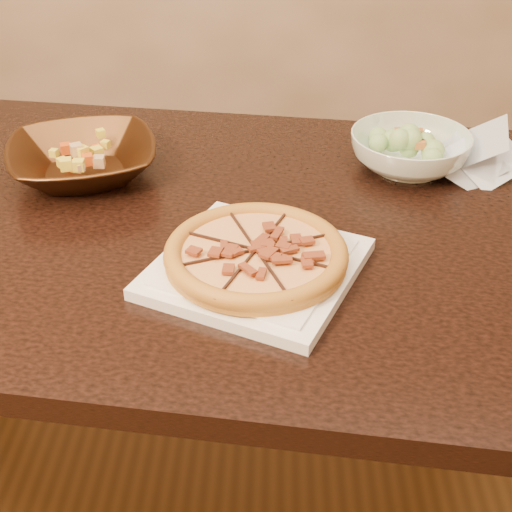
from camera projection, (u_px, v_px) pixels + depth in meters
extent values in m
cube|color=black|center=(185.00, 225.00, 1.18)|extent=(1.45, 1.02, 0.04)
cylinder|color=black|center=(464.00, 288.00, 1.67)|extent=(0.07, 0.07, 0.71)
cube|color=white|center=(256.00, 268.00, 1.03)|extent=(0.36, 0.36, 0.02)
cube|color=white|center=(256.00, 262.00, 1.02)|extent=(0.30, 0.30, 0.00)
cylinder|color=#B27125|center=(256.00, 257.00, 1.02)|extent=(0.26, 0.26, 0.01)
torus|color=#B27125|center=(256.00, 252.00, 1.01)|extent=(0.26, 0.26, 0.03)
cylinder|color=#DCB671|center=(256.00, 253.00, 1.01)|extent=(0.21, 0.21, 0.01)
cube|color=black|center=(256.00, 250.00, 1.01)|extent=(0.10, 0.24, 0.01)
cube|color=black|center=(256.00, 250.00, 1.01)|extent=(0.10, 0.24, 0.01)
cube|color=black|center=(256.00, 250.00, 1.01)|extent=(0.24, 0.10, 0.01)
cube|color=black|center=(256.00, 250.00, 1.01)|extent=(0.24, 0.10, 0.01)
cube|color=#9D5024|center=(268.00, 251.00, 1.00)|extent=(0.03, 0.02, 0.00)
cube|color=#9D5024|center=(286.00, 252.00, 1.00)|extent=(0.03, 0.02, 0.00)
cube|color=#9D5024|center=(304.00, 248.00, 1.01)|extent=(0.02, 0.02, 0.00)
cube|color=#9D5024|center=(274.00, 246.00, 1.01)|extent=(0.03, 0.02, 0.00)
cube|color=#9D5024|center=(287.00, 240.00, 1.03)|extent=(0.03, 0.02, 0.00)
cube|color=#9D5024|center=(295.00, 230.00, 1.05)|extent=(0.03, 0.03, 0.00)
cube|color=#9D5024|center=(270.00, 238.00, 1.03)|extent=(0.03, 0.03, 0.00)
cube|color=#9D5024|center=(272.00, 229.00, 1.05)|extent=(0.02, 0.03, 0.00)
cube|color=#9D5024|center=(267.00, 219.00, 1.07)|extent=(0.02, 0.03, 0.00)
cube|color=#9D5024|center=(255.00, 233.00, 1.04)|extent=(0.02, 0.02, 0.00)
cube|color=#9D5024|center=(245.00, 225.00, 1.06)|extent=(0.02, 0.03, 0.00)
cube|color=#9D5024|center=(249.00, 240.00, 1.02)|extent=(0.02, 0.03, 0.00)
cube|color=#9D5024|center=(235.00, 235.00, 1.04)|extent=(0.03, 0.03, 0.00)
cube|color=#9D5024|center=(217.00, 232.00, 1.04)|extent=(0.03, 0.03, 0.00)
cube|color=#9D5024|center=(236.00, 244.00, 1.02)|extent=(0.03, 0.02, 0.00)
cube|color=#9D5024|center=(218.00, 244.00, 1.02)|extent=(0.03, 0.02, 0.00)
cube|color=#9D5024|center=(200.00, 249.00, 1.01)|extent=(0.02, 0.02, 0.00)
cube|color=#9D5024|center=(230.00, 252.00, 1.00)|extent=(0.03, 0.02, 0.00)
cube|color=#9D5024|center=(216.00, 260.00, 0.98)|extent=(0.03, 0.02, 0.00)
cube|color=#9D5024|center=(245.00, 254.00, 1.00)|extent=(0.03, 0.03, 0.00)
cube|color=#9D5024|center=(236.00, 263.00, 0.98)|extent=(0.03, 0.03, 0.00)
cube|color=#9D5024|center=(235.00, 274.00, 0.95)|extent=(0.02, 0.03, 0.00)
cube|color=#9D5024|center=(252.00, 259.00, 0.98)|extent=(0.02, 0.03, 0.00)
cube|color=#9D5024|center=(257.00, 269.00, 0.96)|extent=(0.02, 0.02, 0.00)
cube|color=#9D5024|center=(270.00, 279.00, 0.95)|extent=(0.02, 0.03, 0.00)
cube|color=#9D5024|center=(268.00, 261.00, 0.98)|extent=(0.02, 0.03, 0.00)
cube|color=#9D5024|center=(284.00, 267.00, 0.97)|extent=(0.03, 0.03, 0.00)
cube|color=#9D5024|center=(305.00, 269.00, 0.96)|extent=(0.03, 0.03, 0.00)
imported|color=#472A15|center=(83.00, 160.00, 1.27)|extent=(0.32, 0.32, 0.06)
cube|color=tan|center=(79.00, 136.00, 1.24)|extent=(0.03, 0.03, 0.03)
cube|color=#D44A12|center=(90.00, 135.00, 1.25)|extent=(0.03, 0.03, 0.03)
cube|color=yellow|center=(97.00, 131.00, 1.26)|extent=(0.03, 0.03, 0.03)
cube|color=tan|center=(100.00, 126.00, 1.28)|extent=(0.03, 0.03, 0.03)
cube|color=#D44A12|center=(82.00, 134.00, 1.25)|extent=(0.03, 0.03, 0.03)
cube|color=yellow|center=(80.00, 130.00, 1.26)|extent=(0.03, 0.03, 0.03)
cube|color=tan|center=(72.00, 127.00, 1.27)|extent=(0.03, 0.03, 0.03)
cube|color=#D44A12|center=(79.00, 136.00, 1.24)|extent=(0.03, 0.03, 0.03)
cube|color=yellow|center=(70.00, 134.00, 1.25)|extent=(0.03, 0.03, 0.03)
cube|color=tan|center=(58.00, 136.00, 1.24)|extent=(0.03, 0.03, 0.03)
cube|color=#D44A12|center=(47.00, 140.00, 1.23)|extent=(0.03, 0.03, 0.03)
cube|color=yellow|center=(73.00, 138.00, 1.24)|extent=(0.03, 0.03, 0.03)
cube|color=tan|center=(68.00, 142.00, 1.22)|extent=(0.03, 0.03, 0.03)
cube|color=#D44A12|center=(68.00, 147.00, 1.20)|extent=(0.03, 0.03, 0.03)
cube|color=yellow|center=(79.00, 137.00, 1.24)|extent=(0.03, 0.03, 0.03)
cube|color=tan|center=(83.00, 141.00, 1.23)|extent=(0.03, 0.03, 0.03)
cube|color=#D44A12|center=(93.00, 142.00, 1.22)|extent=(0.03, 0.03, 0.03)
cube|color=yellow|center=(107.00, 141.00, 1.22)|extent=(0.03, 0.03, 0.03)
imported|color=white|center=(410.00, 151.00, 1.29)|extent=(0.29, 0.29, 0.07)
sphere|color=#9AB57C|center=(413.00, 125.00, 1.26)|extent=(0.04, 0.04, 0.04)
sphere|color=#9AB57C|center=(421.00, 122.00, 1.27)|extent=(0.04, 0.04, 0.04)
sphere|color=#9AB57C|center=(417.00, 116.00, 1.30)|extent=(0.04, 0.04, 0.04)
sphere|color=#9AB57C|center=(410.00, 122.00, 1.27)|extent=(0.04, 0.04, 0.04)
sphere|color=#9AB57C|center=(397.00, 120.00, 1.28)|extent=(0.04, 0.04, 0.04)
sphere|color=#9AB57C|center=(412.00, 125.00, 1.26)|extent=(0.04, 0.04, 0.04)
sphere|color=#9AB57C|center=(404.00, 127.00, 1.25)|extent=(0.04, 0.04, 0.04)
sphere|color=#9AB57C|center=(409.00, 134.00, 1.23)|extent=(0.04, 0.04, 0.04)
sphere|color=#9AB57C|center=(417.00, 128.00, 1.25)|extent=(0.04, 0.04, 0.04)
sphere|color=#9AB57C|center=(431.00, 129.00, 1.25)|extent=(0.04, 0.04, 0.04)
cube|color=#C16E30|center=(425.00, 125.00, 1.29)|extent=(0.02, 0.02, 0.01)
cube|color=#C16E30|center=(398.00, 123.00, 1.29)|extent=(0.02, 0.02, 0.01)
cube|color=#C16E30|center=(400.00, 134.00, 1.25)|extent=(0.02, 0.02, 0.01)
cube|color=#C16E30|center=(427.00, 135.00, 1.25)|extent=(0.02, 0.02, 0.01)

